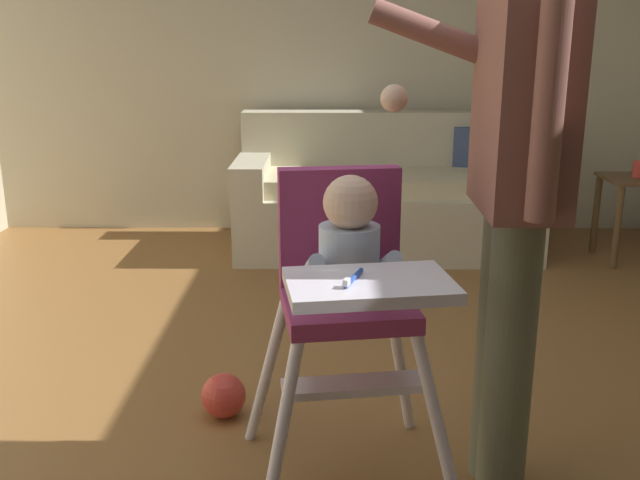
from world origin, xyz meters
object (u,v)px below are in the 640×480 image
(couch, at_px, (385,198))
(high_chair, at_px, (347,274))
(toy_ball, at_px, (224,396))
(sippy_cup, at_px, (639,169))
(adult_standing, at_px, (515,187))
(side_table, at_px, (637,200))

(couch, height_order, high_chair, high_chair)
(toy_ball, distance_m, sippy_cup, 2.99)
(couch, xyz_separation_m, high_chair, (-0.33, -2.58, 0.34))
(couch, xyz_separation_m, adult_standing, (0.12, -2.59, 0.59))
(toy_ball, xyz_separation_m, sippy_cup, (2.24, 1.91, 0.49))
(sippy_cup, bearing_deg, high_chair, -128.41)
(toy_ball, bearing_deg, couch, 71.06)
(sippy_cup, bearing_deg, adult_standing, -120.64)
(adult_standing, relative_size, toy_ball, 10.12)
(couch, height_order, side_table, couch)
(high_chair, distance_m, side_table, 2.94)
(high_chair, height_order, adult_standing, adult_standing)
(adult_standing, relative_size, side_table, 3.13)
(sippy_cup, bearing_deg, side_table, -0.00)
(side_table, bearing_deg, adult_standing, -120.83)
(side_table, bearing_deg, sippy_cup, 180.00)
(toy_ball, height_order, side_table, side_table)
(couch, bearing_deg, adult_standing, 2.70)
(high_chair, bearing_deg, sippy_cup, 133.10)
(adult_standing, relative_size, sippy_cup, 16.29)
(adult_standing, xyz_separation_m, sippy_cup, (1.37, 2.31, -0.35))
(high_chair, bearing_deg, adult_standing, 79.43)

